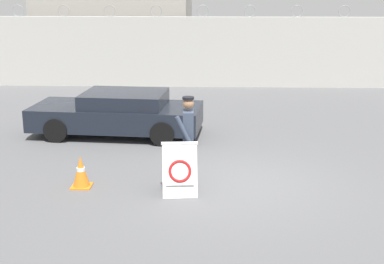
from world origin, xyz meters
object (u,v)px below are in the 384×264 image
(barricade_sign, at_px, (180,168))
(security_guard, at_px, (188,134))
(traffic_cone_near, at_px, (81,172))
(parked_car_front_coupe, at_px, (119,113))

(barricade_sign, relative_size, security_guard, 0.58)
(security_guard, bearing_deg, traffic_cone_near, -79.15)
(security_guard, bearing_deg, parked_car_front_coupe, -151.75)
(barricade_sign, bearing_deg, security_guard, 74.74)
(barricade_sign, height_order, security_guard, security_guard)
(barricade_sign, distance_m, traffic_cone_near, 2.06)
(traffic_cone_near, bearing_deg, security_guard, 13.43)
(parked_car_front_coupe, bearing_deg, traffic_cone_near, 93.26)
(barricade_sign, distance_m, parked_car_front_coupe, 4.63)
(security_guard, relative_size, traffic_cone_near, 2.72)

